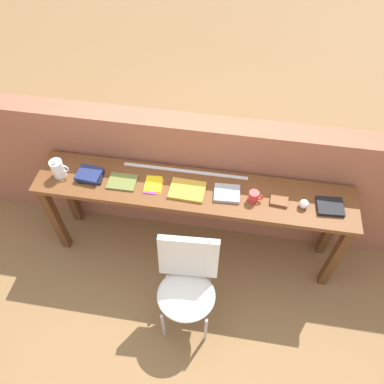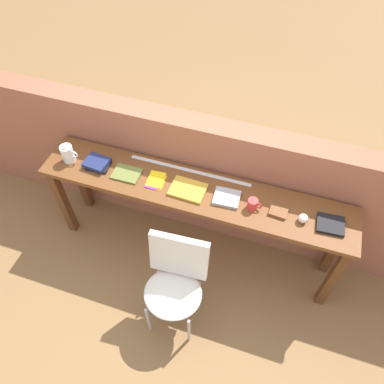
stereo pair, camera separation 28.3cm
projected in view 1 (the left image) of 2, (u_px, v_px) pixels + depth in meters
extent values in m
plane|color=olive|center=(188.00, 276.00, 3.38)|extent=(40.00, 40.00, 0.00)
cube|color=#9E5B42|center=(199.00, 177.00, 3.29)|extent=(6.00, 0.20, 1.26)
cube|color=brown|center=(193.00, 190.00, 2.90)|extent=(2.50, 0.44, 0.04)
cube|color=#5B341A|center=(56.00, 219.00, 3.26)|extent=(0.07, 0.07, 0.84)
cube|color=#5B341A|center=(335.00, 258.00, 3.02)|extent=(0.07, 0.07, 0.84)
cube|color=#5B341A|center=(69.00, 191.00, 3.46)|extent=(0.07, 0.07, 0.84)
cube|color=#5B341A|center=(332.00, 225.00, 3.22)|extent=(0.07, 0.07, 0.84)
ellipsoid|color=silver|center=(186.00, 295.00, 2.79)|extent=(0.47, 0.45, 0.08)
cube|color=silver|center=(188.00, 257.00, 2.73)|extent=(0.45, 0.13, 0.40)
cylinder|color=#B2B2B7|center=(163.00, 326.00, 2.90)|extent=(0.02, 0.02, 0.41)
cylinder|color=#B2B2B7|center=(206.00, 330.00, 2.88)|extent=(0.02, 0.02, 0.41)
cylinder|color=#B2B2B7|center=(169.00, 288.00, 3.09)|extent=(0.02, 0.02, 0.41)
cylinder|color=#B2B2B7|center=(208.00, 291.00, 3.07)|extent=(0.02, 0.02, 0.41)
cylinder|color=white|center=(58.00, 169.00, 2.92)|extent=(0.10, 0.10, 0.15)
cone|color=white|center=(53.00, 164.00, 2.83)|extent=(0.04, 0.03, 0.04)
torus|color=white|center=(64.00, 169.00, 2.90)|extent=(0.07, 0.01, 0.07)
cube|color=black|center=(91.00, 177.00, 2.95)|extent=(0.19, 0.15, 0.02)
cube|color=navy|center=(89.00, 174.00, 2.93)|extent=(0.20, 0.18, 0.03)
cube|color=olive|center=(122.00, 182.00, 2.92)|extent=(0.22, 0.17, 0.02)
cube|color=orange|center=(155.00, 186.00, 2.90)|extent=(0.12, 0.15, 0.00)
cube|color=purple|center=(152.00, 186.00, 2.90)|extent=(0.10, 0.17, 0.00)
cube|color=yellow|center=(153.00, 184.00, 2.91)|extent=(0.14, 0.17, 0.00)
cube|color=gold|center=(187.00, 190.00, 2.86)|extent=(0.28, 0.21, 0.02)
cube|color=#9E9EA3|center=(227.00, 193.00, 2.84)|extent=(0.20, 0.18, 0.03)
cylinder|color=red|center=(254.00, 196.00, 2.78)|extent=(0.08, 0.08, 0.09)
torus|color=red|center=(260.00, 197.00, 2.78)|extent=(0.06, 0.01, 0.06)
cube|color=brown|center=(279.00, 201.00, 2.80)|extent=(0.14, 0.11, 0.02)
sphere|color=silver|center=(304.00, 204.00, 2.75)|extent=(0.07, 0.07, 0.07)
cube|color=black|center=(330.00, 206.00, 2.76)|extent=(0.20, 0.18, 0.03)
cube|color=silver|center=(185.00, 171.00, 3.00)|extent=(1.01, 0.03, 0.00)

